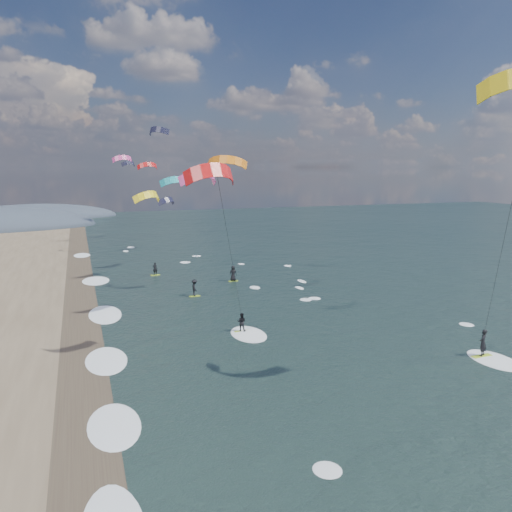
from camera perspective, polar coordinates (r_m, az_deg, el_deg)
name	(u,v)px	position (r m, az deg, el deg)	size (l,w,h in m)	color
ground	(365,449)	(24.90, 12.35, -20.74)	(260.00, 260.00, 0.00)	black
wet_sand_strip	(84,396)	(30.69, -19.05, -14.85)	(3.00, 240.00, 0.00)	#382D23
kitesurfer_near_b	(228,234)	(33.07, -3.20, 2.54)	(6.80, 8.36, 13.57)	#A3C723
far_kitesurfers	(203,279)	(53.56, -6.05, -2.68)	(8.91, 12.06, 1.78)	#A3C723
bg_kite_field	(161,168)	(69.19, -10.77, 9.89)	(9.58, 72.79, 11.23)	yellow
shoreline_surf	(102,362)	(35.08, -17.18, -11.54)	(2.40, 79.40, 0.11)	white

